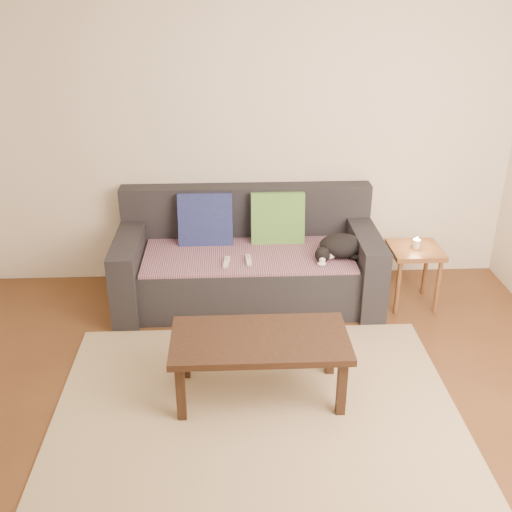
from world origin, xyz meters
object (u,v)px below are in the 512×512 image
(wii_remote_a, at_px, (227,262))
(cat, at_px, (340,247))
(side_table, at_px, (415,258))
(coffee_table, at_px, (260,345))
(wii_remote_b, at_px, (248,260))
(sofa, at_px, (248,263))

(wii_remote_a, bearing_deg, cat, -77.66)
(side_table, bearing_deg, cat, -178.48)
(coffee_table, bearing_deg, side_table, 41.30)
(wii_remote_b, xyz_separation_m, coffee_table, (0.03, -1.08, -0.07))
(cat, xyz_separation_m, side_table, (0.62, 0.02, -0.12))
(sofa, xyz_separation_m, side_table, (1.33, -0.17, 0.10))
(sofa, relative_size, wii_remote_a, 14.00)
(wii_remote_a, bearing_deg, side_table, -79.14)
(wii_remote_b, bearing_deg, cat, -88.35)
(sofa, distance_m, wii_remote_a, 0.35)
(sofa, bearing_deg, wii_remote_a, -122.79)
(sofa, bearing_deg, wii_remote_b, -90.56)
(cat, bearing_deg, side_table, 4.88)
(sofa, bearing_deg, coffee_table, -88.73)
(wii_remote_a, distance_m, wii_remote_b, 0.17)
(coffee_table, bearing_deg, wii_remote_a, 100.90)
(sofa, distance_m, wii_remote_b, 0.28)
(wii_remote_b, relative_size, coffee_table, 0.14)
(wii_remote_b, bearing_deg, coffee_table, 179.24)
(sofa, distance_m, coffee_table, 1.32)
(wii_remote_a, xyz_separation_m, wii_remote_b, (0.17, 0.03, 0.00))
(sofa, height_order, wii_remote_a, sofa)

